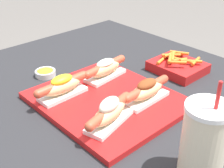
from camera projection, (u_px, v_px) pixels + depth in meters
name	position (u px, v px, depth m)	size (l,w,h in m)	color
serving_tray	(107.00, 100.00, 0.95)	(0.42, 0.37, 0.02)	red
hot_dog_0	(62.00, 86.00, 0.94)	(0.06, 0.20, 0.07)	white
hot_dog_1	(109.00, 112.00, 0.82)	(0.09, 0.19, 0.08)	white
hot_dog_2	(105.00, 69.00, 1.05)	(0.08, 0.20, 0.06)	white
hot_dog_3	(146.00, 91.00, 0.92)	(0.07, 0.20, 0.07)	white
sauce_bowl	(45.00, 73.00, 1.11)	(0.07, 0.07, 0.02)	silver
drink_cup	(204.00, 142.00, 0.66)	(0.10, 0.10, 0.24)	beige
fries_basket	(178.00, 66.00, 1.14)	(0.18, 0.16, 0.06)	#B21919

